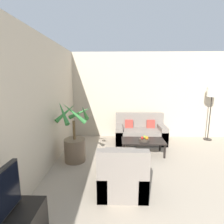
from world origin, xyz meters
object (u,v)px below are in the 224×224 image
object	(u,v)px
armchair	(122,176)
sofa_loveseat	(140,133)
potted_palm	(75,143)
apple_red	(142,138)
coffee_table	(143,142)
apple_green	(145,137)
fruit_bowl	(144,140)
orange_fruit	(147,138)
ottoman	(120,160)
floor_lamp	(212,96)

from	to	relation	value
armchair	sofa_loveseat	bearing A→B (deg)	75.48
potted_palm	apple_red	distance (m)	1.62
coffee_table	apple_green	size ratio (longest dim) A/B	13.77
apple_red	armchair	size ratio (longest dim) A/B	0.08
fruit_bowl	orange_fruit	world-z (taller)	orange_fruit
potted_palm	apple_green	size ratio (longest dim) A/B	18.30
sofa_loveseat	armchair	distance (m)	2.45
potted_palm	sofa_loveseat	world-z (taller)	potted_palm
apple_red	orange_fruit	world-z (taller)	orange_fruit
apple_red	ottoman	xyz separation A→B (m)	(-0.55, -0.68, -0.26)
sofa_loveseat	orange_fruit	distance (m)	0.99
coffee_table	ottoman	world-z (taller)	ottoman
coffee_table	floor_lamp	bearing A→B (deg)	27.10
potted_palm	ottoman	distance (m)	1.12
armchair	coffee_table	bearing A→B (deg)	69.11
armchair	floor_lamp	bearing A→B (deg)	43.41
apple_green	orange_fruit	xyz separation A→B (m)	(0.04, -0.08, 0.00)
potted_palm	orange_fruit	bearing A→B (deg)	10.55
armchair	ottoman	size ratio (longest dim) A/B	1.26
sofa_loveseat	fruit_bowl	distance (m)	0.94
sofa_loveseat	apple_green	xyz separation A→B (m)	(-0.01, -0.89, 0.18)
apple_green	armchair	bearing A→B (deg)	-112.28
fruit_bowl	apple_red	size ratio (longest dim) A/B	3.67
sofa_loveseat	ottoman	distance (m)	1.75
potted_palm	apple_green	distance (m)	1.70
potted_palm	apple_red	world-z (taller)	potted_palm
potted_palm	armchair	distance (m)	1.52
floor_lamp	apple_green	world-z (taller)	floor_lamp
apple_red	apple_green	world-z (taller)	apple_green
armchair	fruit_bowl	bearing A→B (deg)	67.79
sofa_loveseat	coffee_table	size ratio (longest dim) A/B	1.38
fruit_bowl	apple_green	bearing A→B (deg)	65.17
fruit_bowl	orange_fruit	distance (m)	0.10
ottoman	floor_lamp	bearing A→B (deg)	34.05
apple_red	potted_palm	bearing A→B (deg)	-168.10
sofa_loveseat	armchair	bearing A→B (deg)	-104.52
potted_palm	ottoman	size ratio (longest dim) A/B	2.13
floor_lamp	fruit_bowl	distance (m)	2.66
potted_palm	sofa_loveseat	bearing A→B (deg)	37.71
coffee_table	apple_green	xyz separation A→B (m)	(0.04, -0.02, 0.14)
apple_green	orange_fruit	distance (m)	0.09
apple_green	ottoman	xyz separation A→B (m)	(-0.62, -0.74, -0.27)
sofa_loveseat	armchair	world-z (taller)	sofa_loveseat
apple_green	armchair	size ratio (longest dim) A/B	0.09
orange_fruit	armchair	distance (m)	1.55
apple_green	fruit_bowl	bearing A→B (deg)	-114.83
potted_palm	armchair	size ratio (longest dim) A/B	1.68
floor_lamp	apple_red	bearing A→B (deg)	-151.69
floor_lamp	fruit_bowl	bearing A→B (deg)	-151.64
potted_palm	sofa_loveseat	xyz separation A→B (m)	(1.67, 1.29, -0.16)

